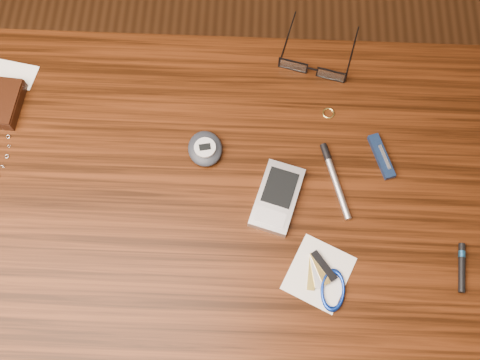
# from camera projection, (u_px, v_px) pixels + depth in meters

# --- Properties ---
(ground) EXTENTS (3.80, 3.80, 0.00)m
(ground) POSITION_uv_depth(u_px,v_px,m) (224.00, 286.00, 1.61)
(ground) COLOR #472814
(ground) RESTS_ON ground
(desk) EXTENTS (1.00, 0.70, 0.75)m
(desk) POSITION_uv_depth(u_px,v_px,m) (214.00, 223.00, 1.01)
(desk) COLOR #381809
(desk) RESTS_ON ground
(eyeglasses) EXTENTS (0.16, 0.16, 0.03)m
(eyeglasses) POSITION_uv_depth(u_px,v_px,m) (313.00, 67.00, 1.00)
(eyeglasses) COLOR black
(eyeglasses) RESTS_ON desk
(gold_ring) EXTENTS (0.03, 0.03, 0.00)m
(gold_ring) POSITION_uv_depth(u_px,v_px,m) (328.00, 113.00, 0.98)
(gold_ring) COLOR #ECD36E
(gold_ring) RESTS_ON desk
(pda_phone) EXTENTS (0.10, 0.14, 0.02)m
(pda_phone) POSITION_uv_depth(u_px,v_px,m) (277.00, 197.00, 0.91)
(pda_phone) COLOR #BABBBE
(pda_phone) RESTS_ON desk
(pedometer) EXTENTS (0.07, 0.08, 0.03)m
(pedometer) POSITION_uv_depth(u_px,v_px,m) (205.00, 149.00, 0.94)
(pedometer) COLOR #20232C
(pedometer) RESTS_ON desk
(notepad_keys) EXTENTS (0.13, 0.13, 0.01)m
(notepad_keys) POSITION_uv_depth(u_px,v_px,m) (326.00, 281.00, 0.86)
(notepad_keys) COLOR silver
(notepad_keys) RESTS_ON desk
(pocket_knife) EXTENTS (0.05, 0.09, 0.01)m
(pocket_knife) POSITION_uv_depth(u_px,v_px,m) (381.00, 156.00, 0.94)
(pocket_knife) COLOR #0B1935
(pocket_knife) RESTS_ON desk
(silver_pen) EXTENTS (0.05, 0.14, 0.01)m
(silver_pen) POSITION_uv_depth(u_px,v_px,m) (333.00, 175.00, 0.93)
(silver_pen) COLOR #B9B9BE
(silver_pen) RESTS_ON desk
(black_blue_pen) EXTENTS (0.02, 0.08, 0.01)m
(black_blue_pen) POSITION_uv_depth(u_px,v_px,m) (462.00, 266.00, 0.87)
(black_blue_pen) COLOR black
(black_blue_pen) RESTS_ON desk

